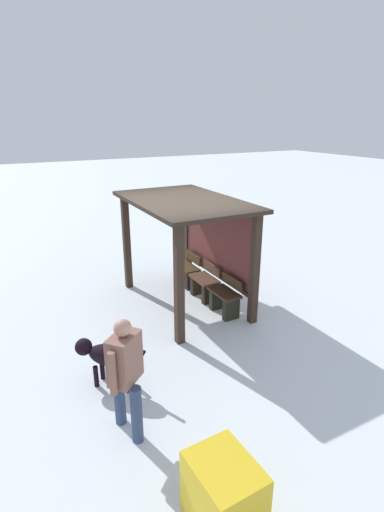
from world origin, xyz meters
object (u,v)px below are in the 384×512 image
object	(u,v)px
bench_right_inside	(225,299)
person_walking	(125,369)
grit_bin	(224,494)
bus_shelter	(196,225)
dog	(108,356)
bench_center_inside	(205,284)
bench_left_inside	(188,272)

from	to	relation	value
bench_right_inside	person_walking	world-z (taller)	person_walking
grit_bin	bench_right_inside	bearing A→B (deg)	147.49
grit_bin	bus_shelter	bearing A→B (deg)	154.86
bench_right_inside	dog	world-z (taller)	bench_right_inside
dog	person_walking	bearing A→B (deg)	-2.87
person_walking	grit_bin	size ratio (longest dim) A/B	2.19
bench_right_inside	bench_center_inside	bearing A→B (deg)	179.96
bench_left_inside	dog	bearing A→B (deg)	-44.70
bench_right_inside	grit_bin	distance (m)	4.27
bench_center_inside	bus_shelter	bearing A→B (deg)	-90.00
bench_right_inside	person_walking	size ratio (longest dim) A/B	0.49
dog	grit_bin	xyz separation A→B (m)	(2.53, 0.36, -0.13)
bench_left_inside	bench_center_inside	distance (m)	0.81
bench_center_inside	grit_bin	size ratio (longest dim) A/B	1.05
bench_left_inside	bus_shelter	bearing A→B (deg)	-15.77
bench_center_inside	bench_right_inside	xyz separation A→B (m)	(0.81, -0.00, 0.01)
bench_left_inside	person_walking	xyz separation A→B (m)	(3.68, -2.71, 0.60)
bench_right_inside	grit_bin	size ratio (longest dim) A/B	1.07
bench_center_inside	bench_right_inside	world-z (taller)	bench_right_inside
bench_left_inside	grit_bin	world-z (taller)	bench_left_inside
bench_left_inside	bench_right_inside	distance (m)	1.61
bus_shelter	bench_right_inside	size ratio (longest dim) A/B	3.99
dog	grit_bin	world-z (taller)	grit_bin
bus_shelter	dog	distance (m)	3.30
bench_center_inside	bench_right_inside	size ratio (longest dim) A/B	0.99
person_walking	bench_right_inside	bearing A→B (deg)	127.38
bench_center_inside	dog	world-z (taller)	bench_center_inside
bench_left_inside	bench_right_inside	xyz separation A→B (m)	(1.61, -0.00, 0.01)
bench_left_inside	grit_bin	xyz separation A→B (m)	(5.22, -2.30, 0.05)
bench_left_inside	bench_center_inside	xyz separation A→B (m)	(0.81, -0.00, 0.00)
person_walking	bus_shelter	bearing A→B (deg)	139.20
bench_right_inside	dog	bearing A→B (deg)	-67.97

